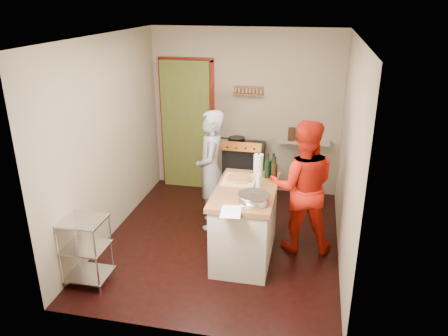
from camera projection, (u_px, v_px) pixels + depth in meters
The scene contains 10 objects.
floor at pixel (222, 240), 5.80m from camera, with size 3.50×3.50×0.00m, color black.
back_wall at pixel (207, 120), 7.13m from camera, with size 3.00×0.44×2.60m.
left_wall at pixel (108, 139), 5.62m from camera, with size 0.04×3.50×2.60m, color gray.
right_wall at pixel (349, 156), 5.04m from camera, with size 0.04×3.50×2.60m, color gray.
ceiling at pixel (222, 36), 4.84m from camera, with size 3.00×3.50×0.02m, color white.
stove at pixel (244, 170), 6.93m from camera, with size 0.60×0.63×1.00m.
wire_shelving at pixel (85, 248), 4.80m from camera, with size 0.48×0.40×0.80m.
island at pixel (245, 221), 5.28m from camera, with size 0.71×1.37×1.22m.
person_stripe at pixel (211, 170), 5.90m from camera, with size 0.60×0.39×1.65m, color #ABACB0.
person_red at pixel (302, 187), 5.33m from camera, with size 0.82×0.64×1.69m, color red.
Camera 1 is at (1.07, -4.93, 3.02)m, focal length 35.00 mm.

